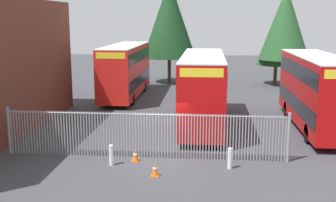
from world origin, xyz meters
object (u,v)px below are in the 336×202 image
Objects in this scene: bollard_near_left at (111,155)px; traffic_cone_mid_forecourt at (155,170)px; bollard_center_front at (230,158)px; double_decker_bus_near_gate at (203,87)px; double_decker_bus_behind_fence_left at (316,89)px; traffic_cone_by_gate at (135,155)px; double_decker_bus_behind_fence_right at (126,69)px.

bollard_near_left is 2.46m from traffic_cone_mid_forecourt.
bollard_center_front is 1.61× the size of traffic_cone_mid_forecourt.
double_decker_bus_behind_fence_left is (6.85, -0.01, 0.00)m from double_decker_bus_near_gate.
double_decker_bus_behind_fence_left is 18.32× the size of traffic_cone_by_gate.
double_decker_bus_behind_fence_left is at bearing -33.66° from double_decker_bus_behind_fence_right.
bollard_center_front is at bearing -80.08° from double_decker_bus_near_gate.
double_decker_bus_behind_fence_left is 11.38× the size of bollard_center_front.
double_decker_bus_near_gate is at bearing 67.10° from traffic_cone_by_gate.
double_decker_bus_behind_fence_left is 1.00× the size of double_decker_bus_behind_fence_right.
traffic_cone_by_gate is (-4.37, 0.55, -0.19)m from bollard_center_front.
bollard_center_front is (-5.50, -7.69, -1.95)m from double_decker_bus_behind_fence_left.
double_decker_bus_near_gate is 18.32× the size of traffic_cone_mid_forecourt.
bollard_center_front is 1.61× the size of traffic_cone_by_gate.
double_decker_bus_behind_fence_right reaches higher than traffic_cone_mid_forecourt.
bollard_center_front is at bearing 20.79° from traffic_cone_mid_forecourt.
bollard_near_left is (2.58, -16.69, -1.95)m from double_decker_bus_behind_fence_right.
double_decker_bus_behind_fence_left is at bearing 35.88° from traffic_cone_by_gate.
bollard_near_left is at bearing -144.51° from double_decker_bus_behind_fence_left.
double_decker_bus_near_gate is at bearing 179.89° from double_decker_bus_behind_fence_left.
double_decker_bus_behind_fence_left is 16.15m from double_decker_bus_behind_fence_right.
double_decker_bus_near_gate and double_decker_bus_behind_fence_right have the same top height.
double_decker_bus_behind_fence_left reaches higher than traffic_cone_by_gate.
traffic_cone_by_gate is at bearing -112.90° from double_decker_bus_near_gate.
bollard_near_left is at bearing -117.35° from double_decker_bus_near_gate.
bollard_center_front reaches higher than traffic_cone_mid_forecourt.
traffic_cone_mid_forecourt is (4.74, -17.85, -2.13)m from double_decker_bus_behind_fence_right.
double_decker_bus_near_gate is 6.85m from double_decker_bus_behind_fence_left.
traffic_cone_by_gate is at bearing -144.12° from double_decker_bus_behind_fence_left.
double_decker_bus_near_gate is 1.00× the size of double_decker_bus_behind_fence_left.
double_decker_bus_behind_fence_left is 18.32× the size of traffic_cone_mid_forecourt.
double_decker_bus_behind_fence_right is at bearing 126.43° from double_decker_bus_near_gate.
double_decker_bus_near_gate is at bearing 78.24° from traffic_cone_mid_forecourt.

